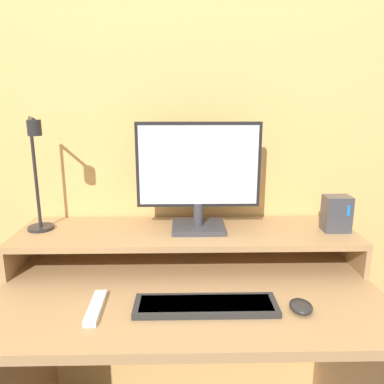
# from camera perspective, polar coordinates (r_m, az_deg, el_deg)

# --- Properties ---
(wall_back) EXTENTS (6.00, 0.05, 2.50)m
(wall_back) POSITION_cam_1_polar(r_m,az_deg,el_deg) (1.51, -0.96, 11.11)
(wall_back) COLOR #E5AD60
(wall_back) RESTS_ON ground_plane
(desk) EXTENTS (1.24, 0.69, 0.73)m
(desk) POSITION_cam_1_polar(r_m,az_deg,el_deg) (1.38, -0.75, -21.54)
(desk) COLOR #A87F51
(desk) RESTS_ON ground_plane
(monitor_shelf) EXTENTS (1.24, 0.32, 0.12)m
(monitor_shelf) POSITION_cam_1_polar(r_m,az_deg,el_deg) (1.40, -0.86, -6.54)
(monitor_shelf) COLOR #A87F51
(monitor_shelf) RESTS_ON desk
(monitor) EXTENTS (0.45, 0.17, 0.40)m
(monitor) POSITION_cam_1_polar(r_m,az_deg,el_deg) (1.35, 0.98, 2.77)
(monitor) COLOR #38383D
(monitor) RESTS_ON monitor_shelf
(desk_lamp) EXTENTS (0.13, 0.20, 0.42)m
(desk_lamp) POSITION_cam_1_polar(r_m,az_deg,el_deg) (1.41, -22.54, 2.08)
(desk_lamp) COLOR black
(desk_lamp) RESTS_ON monitor_shelf
(router_dock) EXTENTS (0.09, 0.08, 0.13)m
(router_dock) POSITION_cam_1_polar(r_m,az_deg,el_deg) (1.47, 21.15, -3.07)
(router_dock) COLOR #3D3D42
(router_dock) RESTS_ON monitor_shelf
(keyboard) EXTENTS (0.42, 0.12, 0.02)m
(keyboard) POSITION_cam_1_polar(r_m,az_deg,el_deg) (1.14, 2.11, -16.86)
(keyboard) COLOR #282828
(keyboard) RESTS_ON desk
(mouse) EXTENTS (0.07, 0.08, 0.03)m
(mouse) POSITION_cam_1_polar(r_m,az_deg,el_deg) (1.17, 16.27, -16.38)
(mouse) COLOR black
(mouse) RESTS_ON desk
(remote_control) EXTENTS (0.04, 0.18, 0.02)m
(remote_control) POSITION_cam_1_polar(r_m,az_deg,el_deg) (1.17, -14.47, -16.66)
(remote_control) COLOR white
(remote_control) RESTS_ON desk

